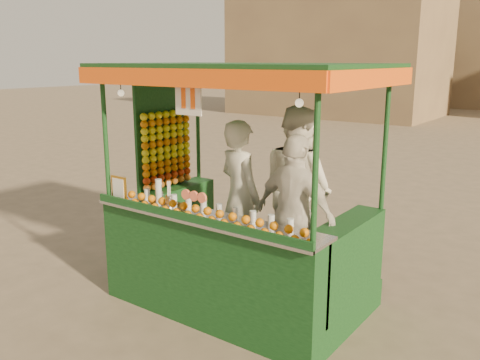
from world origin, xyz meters
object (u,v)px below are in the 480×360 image
Objects in this scene: vendor_left at (240,196)px; vendor_middle at (298,188)px; vendor_right at (295,214)px; juice_cart at (230,230)px.

vendor_middle is at bearing -117.24° from vendor_left.
vendor_middle is 0.71m from vendor_right.
juice_cart is at bearing 121.70° from vendor_left.
vendor_right is (0.32, -0.62, -0.12)m from vendor_middle.
vendor_middle is at bearing 60.10° from juice_cart.
juice_cart reaches higher than vendor_middle.
vendor_middle is 1.14× the size of vendor_right.
juice_cart is 1.68× the size of vendor_left.
vendor_right is at bearing 10.72° from juice_cart.
juice_cart reaches higher than vendor_left.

